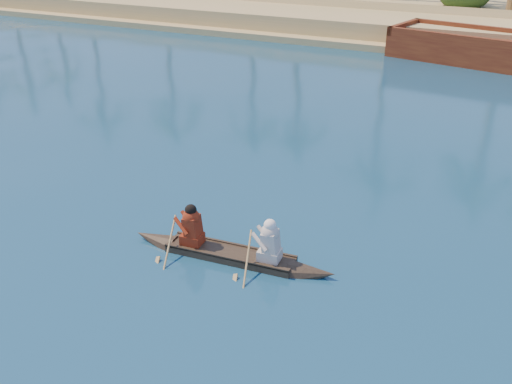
% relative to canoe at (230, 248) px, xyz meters
% --- Properties ---
extents(ground, '(160.00, 160.00, 0.00)m').
position_rel_canoe_xyz_m(ground, '(-2.14, -0.56, -0.25)').
color(ground, '#0A3446').
rests_on(ground, ground).
extents(shrub_cluster, '(100.00, 6.00, 2.40)m').
position_rel_canoe_xyz_m(shrub_cluster, '(-2.14, 30.94, 0.95)').
color(shrub_cluster, '#223C16').
rests_on(shrub_cluster, ground).
extents(canoe, '(4.74, 1.03, 1.29)m').
position_rel_canoe_xyz_m(canoe, '(0.00, 0.00, 0.00)').
color(canoe, '#3E3122').
rests_on(canoe, ground).
extents(barge_mid, '(11.14, 5.67, 1.77)m').
position_rel_canoe_xyz_m(barge_mid, '(3.47, 21.44, 0.37)').
color(barge_mid, brown).
rests_on(barge_mid, ground).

